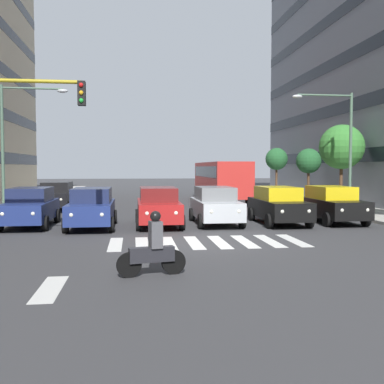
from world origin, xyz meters
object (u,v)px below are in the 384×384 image
at_px(street_lamp_left, 340,138).
at_px(street_tree_3, 277,159).
at_px(street_lamp_right, 15,134).
at_px(street_tree_2, 309,161).
at_px(car_2, 215,205).
at_px(street_tree_1, 342,147).
at_px(bus_behind_traffic, 221,177).
at_px(car_row2_0, 57,196).
at_px(car_3, 158,206).
at_px(car_5, 31,207).
at_px(motorcycle_with_rider, 153,249).
at_px(car_1, 278,205).
at_px(car_4, 92,207).
at_px(car_0, 332,204).

distance_m(street_lamp_left, street_tree_3, 16.13).
height_order(street_lamp_right, street_tree_2, street_lamp_right).
bearing_deg(car_2, street_tree_2, -127.56).
bearing_deg(street_tree_1, street_tree_3, -89.68).
bearing_deg(bus_behind_traffic, car_row2_0, 26.07).
height_order(street_lamp_right, street_tree_1, street_lamp_right).
xyz_separation_m(car_3, car_5, (5.60, -0.47, 0.00)).
xyz_separation_m(car_2, motorcycle_with_rider, (3.28, 9.48, -0.24)).
relative_size(car_row2_0, motorcycle_with_rider, 2.63).
xyz_separation_m(car_row2_0, street_lamp_left, (-15.81, 4.97, 3.35)).
distance_m(bus_behind_traffic, street_tree_1, 9.69).
bearing_deg(car_1, street_lamp_right, -19.87).
xyz_separation_m(motorcycle_with_rider, street_tree_1, (-12.50, -15.97, 3.24)).
bearing_deg(street_lamp_right, car_5, 111.50).
distance_m(car_2, car_5, 8.23).
height_order(car_2, street_lamp_right, street_lamp_right).
bearing_deg(motorcycle_with_rider, street_lamp_right, -64.57).
height_order(car_row2_0, street_tree_2, street_tree_2).
bearing_deg(car_4, bus_behind_traffic, -120.94).
height_order(car_1, motorcycle_with_rider, car_1).
relative_size(car_3, street_lamp_right, 0.66).
bearing_deg(street_tree_2, car_5, 34.30).
bearing_deg(street_tree_2, street_tree_1, 88.19).
bearing_deg(motorcycle_with_rider, car_5, -62.96).
distance_m(car_0, car_row2_0, 16.15).
bearing_deg(car_row2_0, motorcycle_with_rider, 106.17).
xyz_separation_m(car_3, street_lamp_right, (7.23, -4.62, 3.48)).
distance_m(car_1, car_3, 5.54).
xyz_separation_m(car_0, street_lamp_right, (15.47, -4.43, 3.48)).
height_order(car_2, street_lamp_left, street_lamp_left).
height_order(car_0, street_tree_1, street_tree_1).
relative_size(street_tree_2, street_tree_3, 0.92).
xyz_separation_m(car_0, car_3, (8.23, 0.20, 0.00)).
bearing_deg(car_row2_0, street_tree_3, -147.77).
relative_size(car_4, street_tree_3, 1.05).
relative_size(car_5, bus_behind_traffic, 0.42).
xyz_separation_m(bus_behind_traffic, street_tree_2, (-6.49, 1.33, 1.21)).
xyz_separation_m(car_2, car_5, (8.23, -0.20, 0.00)).
xyz_separation_m(car_2, street_lamp_left, (-7.45, -3.06, 3.35)).
relative_size(car_5, car_row2_0, 1.00).
bearing_deg(motorcycle_with_rider, car_1, -123.89).
relative_size(street_lamp_left, street_tree_3, 1.54).
bearing_deg(street_lamp_left, motorcycle_with_rider, 49.46).
height_order(car_2, car_row2_0, same).
relative_size(car_3, street_tree_2, 1.14).
bearing_deg(street_tree_1, car_1, 46.91).
relative_size(car_0, street_lamp_right, 0.66).
xyz_separation_m(car_0, car_1, (2.69, 0.19, 0.00)).
relative_size(street_lamp_right, street_tree_1, 1.31).
xyz_separation_m(car_0, street_tree_1, (-3.62, -6.55, 3.00)).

